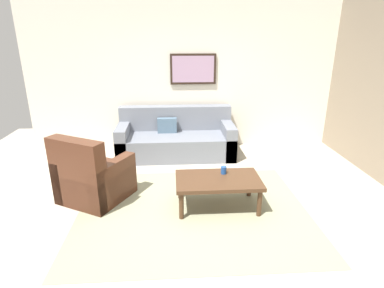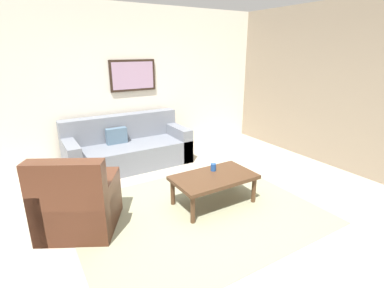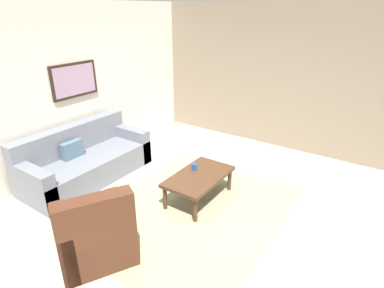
{
  "view_description": "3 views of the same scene",
  "coord_description": "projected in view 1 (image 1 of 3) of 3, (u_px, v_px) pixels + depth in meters",
  "views": [
    {
      "loc": [
        -0.25,
        -3.52,
        2.17
      ],
      "look_at": [
        0.01,
        0.33,
        0.81
      ],
      "focal_mm": 28.98,
      "sensor_mm": 36.0,
      "label": 1
    },
    {
      "loc": [
        -1.77,
        -2.8,
        2.02
      ],
      "look_at": [
        0.13,
        0.31,
        0.83
      ],
      "focal_mm": 27.23,
      "sensor_mm": 36.0,
      "label": 2
    },
    {
      "loc": [
        -3.09,
        -2.11,
        2.68
      ],
      "look_at": [
        0.3,
        0.19,
        0.9
      ],
      "focal_mm": 29.4,
      "sensor_mm": 36.0,
      "label": 3
    }
  ],
  "objects": [
    {
      "name": "area_rug",
      "position": [
        193.0,
        210.0,
        4.05
      ],
      "size": [
        2.96,
        2.37,
        0.01
      ],
      "primitive_type": "cube",
      "color": "gray",
      "rests_on": "ground_plane"
    },
    {
      "name": "framed_artwork",
      "position": [
        193.0,
        69.0,
        5.9
      ],
      "size": [
        0.87,
        0.04,
        0.57
      ],
      "color": "black"
    },
    {
      "name": "couch_main",
      "position": [
        176.0,
        139.0,
        5.9
      ],
      "size": [
        2.14,
        0.93,
        0.88
      ],
      "color": "slate",
      "rests_on": "ground_plane"
    },
    {
      "name": "rear_partition",
      "position": [
        184.0,
        77.0,
        6.03
      ],
      "size": [
        6.0,
        0.12,
        2.8
      ],
      "primitive_type": "cube",
      "color": "silver",
      "rests_on": "ground_plane"
    },
    {
      "name": "armchair_leather",
      "position": [
        92.0,
        180.0,
        4.22
      ],
      "size": [
        1.09,
        1.09,
        0.95
      ],
      "color": "#4C2819",
      "rests_on": "ground_plane"
    },
    {
      "name": "ground_plane",
      "position": [
        193.0,
        211.0,
        4.05
      ],
      "size": [
        8.0,
        8.0,
        0.0
      ],
      "primitive_type": "plane",
      "color": "#B2A893"
    },
    {
      "name": "coffee_table",
      "position": [
        218.0,
        182.0,
        4.03
      ],
      "size": [
        1.1,
        0.64,
        0.41
      ],
      "color": "#472D1C",
      "rests_on": "ground_plane"
    },
    {
      "name": "cup",
      "position": [
        224.0,
        170.0,
        4.14
      ],
      "size": [
        0.07,
        0.07,
        0.1
      ],
      "primitive_type": "cylinder",
      "color": "#1E478C",
      "rests_on": "coffee_table"
    }
  ]
}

